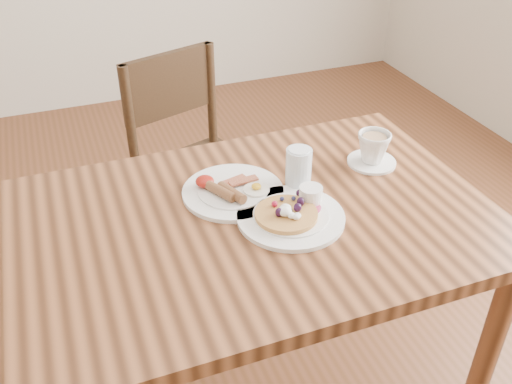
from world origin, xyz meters
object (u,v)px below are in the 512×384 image
chair_far (194,162)px  water_glass (298,168)px  pancake_plate (292,213)px  breakfast_plate (232,191)px  dining_table (256,246)px  teacup_saucer (373,149)px

chair_far → water_glass: 0.73m
chair_far → pancake_plate: chair_far is taller
breakfast_plate → water_glass: water_glass is taller
dining_table → teacup_saucer: 0.44m
dining_table → water_glass: size_ratio=10.74×
dining_table → teacup_saucer: bearing=16.6°
chair_far → dining_table: bearing=69.1°
pancake_plate → teacup_saucer: bearing=26.8°
chair_far → pancake_plate: bearing=75.1°
pancake_plate → teacup_saucer: size_ratio=1.93×
dining_table → teacup_saucer: (0.40, 0.12, 0.14)m
chair_far → water_glass: bearing=82.3°
dining_table → chair_far: 0.75m
dining_table → teacup_saucer: size_ratio=8.57×
pancake_plate → dining_table: bearing=151.2°
dining_table → breakfast_plate: (-0.03, 0.11, 0.11)m
pancake_plate → breakfast_plate: size_ratio=1.00×
dining_table → breakfast_plate: breakfast_plate is taller
chair_far → teacup_saucer: chair_far is taller
pancake_plate → water_glass: (0.07, 0.13, 0.04)m
teacup_saucer → pancake_plate: bearing=-153.2°
chair_far → breakfast_plate: 0.68m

